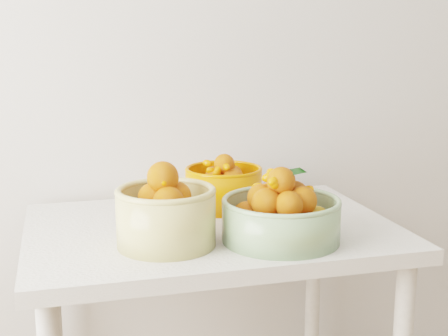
{
  "coord_description": "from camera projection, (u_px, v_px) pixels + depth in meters",
  "views": [
    {
      "loc": [
        -0.67,
        -0.01,
        1.26
      ],
      "look_at": [
        -0.25,
        1.55,
        0.92
      ],
      "focal_mm": 50.0,
      "sensor_mm": 36.0,
      "label": 1
    }
  ],
  "objects": [
    {
      "name": "bowl_green",
      "position": [
        281.0,
        215.0,
        1.57
      ],
      "size": [
        0.31,
        0.31,
        0.19
      ],
      "rotation": [
        0.0,
        0.0,
        0.01
      ],
      "color": "#84A575",
      "rests_on": "table"
    },
    {
      "name": "bowl_orange",
      "position": [
        224.0,
        186.0,
        1.88
      ],
      "size": [
        0.31,
        0.31,
        0.17
      ],
      "rotation": [
        0.0,
        0.0,
        -0.43
      ],
      "color": "orange",
      "rests_on": "table"
    },
    {
      "name": "table",
      "position": [
        211.0,
        257.0,
        1.74
      ],
      "size": [
        1.0,
        0.7,
        0.75
      ],
      "color": "silver",
      "rests_on": "ground"
    },
    {
      "name": "bowl_cream",
      "position": [
        166.0,
        214.0,
        1.54
      ],
      "size": [
        0.31,
        0.31,
        0.21
      ],
      "rotation": [
        0.0,
        0.0,
        0.28
      ],
      "color": "tan",
      "rests_on": "table"
    }
  ]
}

